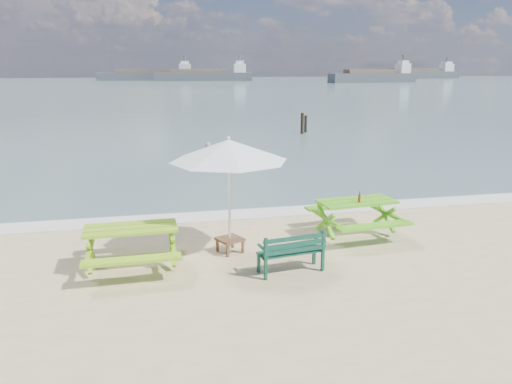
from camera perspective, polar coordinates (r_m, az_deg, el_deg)
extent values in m
plane|color=slate|center=(92.95, -11.06, 11.64)|extent=(300.00, 300.00, 0.00)
cube|color=silver|center=(13.19, -2.13, -2.54)|extent=(22.00, 0.90, 0.01)
cube|color=#7DB31B|center=(9.82, -14.12, -4.05)|extent=(1.76, 0.86, 0.05)
cube|color=#7DB31B|center=(10.70, -14.01, -4.37)|extent=(1.75, 0.35, 0.05)
cube|color=#7DB31B|center=(9.16, -14.02, -7.56)|extent=(1.75, 0.35, 0.05)
cube|color=#7DB31B|center=(9.97, -13.97, -6.43)|extent=(1.66, 1.02, 0.74)
cube|color=#56B01A|center=(11.60, 11.46, -1.07)|extent=(1.82, 1.00, 0.05)
cube|color=#56B01A|center=(12.38, 9.53, -1.58)|extent=(1.77, 0.49, 0.05)
cube|color=#56B01A|center=(11.02, 13.46, -3.78)|extent=(1.77, 0.49, 0.05)
cube|color=#56B01A|center=(11.72, 11.35, -3.13)|extent=(1.73, 1.15, 0.74)
cube|color=#0E3A2C|center=(9.53, 3.97, -6.83)|extent=(1.30, 0.56, 0.04)
cube|color=#0E3A2C|center=(9.28, 4.50, -5.99)|extent=(1.25, 0.22, 0.32)
cube|color=#0E3A2C|center=(9.60, 3.95, -7.93)|extent=(1.22, 0.60, 0.40)
cube|color=brown|center=(10.50, -3.00, -5.40)|extent=(0.64, 0.64, 0.05)
cube|color=brown|center=(10.55, -2.99, -6.19)|extent=(0.56, 0.56, 0.27)
cylinder|color=silver|center=(10.24, -3.06, -0.82)|extent=(0.05, 0.05, 2.32)
cone|color=white|center=(10.02, -3.14, 4.78)|extent=(3.20, 3.20, 0.43)
cylinder|color=#904815|center=(11.43, 11.72, -0.78)|extent=(0.06, 0.06, 0.15)
cylinder|color=#904815|center=(11.39, 11.75, -0.11)|extent=(0.03, 0.03, 0.07)
cylinder|color=red|center=(11.43, 11.72, -0.78)|extent=(0.06, 0.06, 0.06)
imported|color=tan|center=(23.92, -5.47, 3.86)|extent=(0.66, 0.55, 1.55)
cylinder|color=black|center=(28.99, 5.31, 7.62)|extent=(0.19, 0.19, 1.40)
cylinder|color=black|center=(29.69, 5.70, 7.56)|extent=(0.17, 0.17, 1.19)
cube|color=#3D4248|center=(121.62, 13.15, 12.56)|extent=(21.27, 5.98, 2.20)
cube|color=silver|center=(125.82, 16.43, 13.41)|extent=(2.79, 3.23, 2.20)
cube|color=#3D4248|center=(131.34, -6.07, 12.94)|extent=(24.92, 5.26, 2.20)
cube|color=silver|center=(132.19, -1.90, 13.97)|extent=(3.12, 3.15, 2.20)
cube|color=#3D4248|center=(137.63, -12.26, 12.76)|extent=(25.94, 5.61, 2.20)
cube|color=silver|center=(137.38, -8.12, 13.85)|extent=(3.27, 3.19, 2.20)
cube|color=#3D4248|center=(161.57, 17.90, 12.58)|extent=(28.49, 7.76, 2.20)
cube|color=silver|center=(168.27, 20.93, 13.13)|extent=(3.76, 3.43, 2.20)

